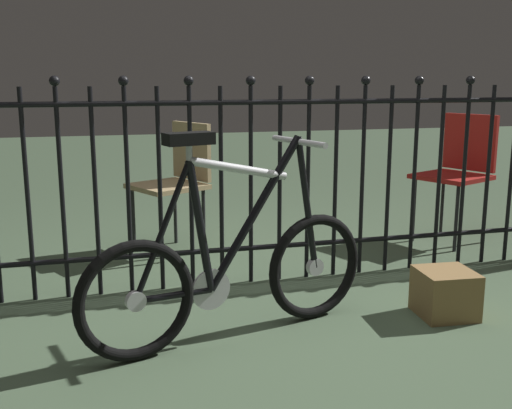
{
  "coord_description": "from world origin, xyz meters",
  "views": [
    {
      "loc": [
        -0.87,
        -2.5,
        1.14
      ],
      "look_at": [
        -0.16,
        0.21,
        0.55
      ],
      "focal_mm": 42.9,
      "sensor_mm": 36.0,
      "label": 1
    }
  ],
  "objects_px": {
    "bicycle": "(232,269)",
    "display_crate": "(445,293)",
    "chair_red": "(459,165)",
    "chair_tan": "(178,175)"
  },
  "relations": [
    {
      "from": "bicycle",
      "to": "display_crate",
      "type": "xyz_separation_m",
      "value": [
        1.05,
        -0.01,
        -0.2
      ]
    },
    {
      "from": "chair_red",
      "to": "display_crate",
      "type": "xyz_separation_m",
      "value": [
        -0.83,
        -1.24,
        -0.42
      ]
    },
    {
      "from": "chair_tan",
      "to": "chair_red",
      "type": "bearing_deg",
      "value": -6.9
    },
    {
      "from": "chair_tan",
      "to": "display_crate",
      "type": "distance_m",
      "value": 1.87
    },
    {
      "from": "chair_red",
      "to": "chair_tan",
      "type": "relative_size",
      "value": 1.05
    },
    {
      "from": "chair_tan",
      "to": "display_crate",
      "type": "relative_size",
      "value": 3.28
    },
    {
      "from": "bicycle",
      "to": "chair_red",
      "type": "xyz_separation_m",
      "value": [
        1.88,
        1.23,
        0.22
      ]
    },
    {
      "from": "bicycle",
      "to": "chair_tan",
      "type": "height_order",
      "value": "bicycle"
    },
    {
      "from": "bicycle",
      "to": "chair_tan",
      "type": "bearing_deg",
      "value": 91.71
    },
    {
      "from": "bicycle",
      "to": "chair_red",
      "type": "height_order",
      "value": "bicycle"
    }
  ]
}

